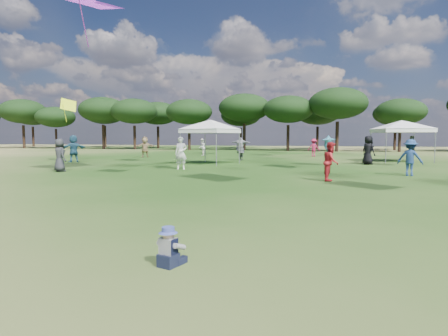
# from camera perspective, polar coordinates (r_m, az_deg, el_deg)

# --- Properties ---
(tree_line) EXTENTS (108.78, 17.63, 7.77)m
(tree_line) POSITION_cam_1_polar(r_m,az_deg,el_deg) (50.04, 15.83, 8.81)
(tree_line) COLOR black
(tree_line) RESTS_ON ground
(tent_left) EXTENTS (5.69, 5.69, 3.15)m
(tent_left) POSITION_cam_1_polar(r_m,az_deg,el_deg) (24.33, -2.11, 7.06)
(tent_left) COLOR gray
(tent_left) RESTS_ON ground
(tent_right) EXTENTS (6.63, 6.63, 3.21)m
(tent_right) POSITION_cam_1_polar(r_m,az_deg,el_deg) (29.24, 25.44, 6.34)
(tent_right) COLOR gray
(tent_right) RESTS_ON ground
(toddler) EXTENTS (0.40, 0.44, 0.55)m
(toddler) POSITION_cam_1_polar(r_m,az_deg,el_deg) (5.25, -8.32, -12.04)
(toddler) COLOR black
(toddler) RESTS_ON ground
(festival_crowd) EXTENTS (30.08, 22.37, 1.90)m
(festival_crowd) POSITION_cam_1_polar(r_m,az_deg,el_deg) (27.29, 6.15, 2.90)
(festival_crowd) COLOR #25526F
(festival_crowd) RESTS_ON ground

